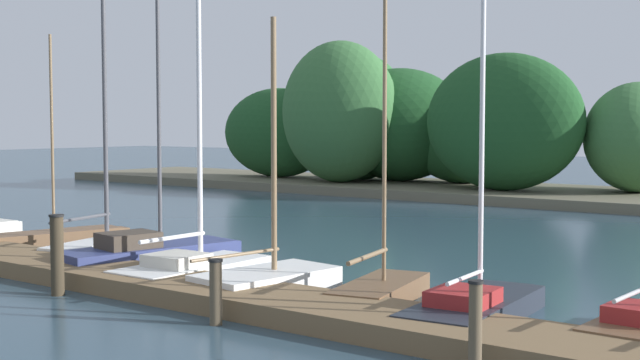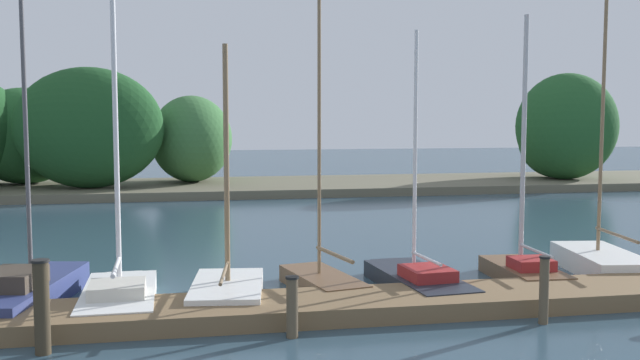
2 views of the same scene
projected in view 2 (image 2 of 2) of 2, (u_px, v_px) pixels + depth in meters
dock_pier at (175, 314)px, 13.05m from camera, size 24.13×1.80×0.35m
far_shore at (104, 138)px, 35.18m from camera, size 58.76×8.07×7.12m
sailboat_3 at (28, 287)px, 14.27m from camera, size 2.00×4.40×7.91m
sailboat_4 at (119, 290)px, 14.15m from camera, size 1.46×3.73×7.68m
sailboat_5 at (228, 289)px, 14.47m from camera, size 1.73×3.37×5.24m
sailboat_6 at (321, 276)px, 15.54m from camera, size 1.59×3.04×7.31m
sailboat_7 at (417, 278)px, 15.59m from camera, size 1.59×3.91×5.66m
sailboat_8 at (523, 266)px, 16.41m from camera, size 1.23×2.98×6.09m
sailboat_9 at (599, 258)px, 17.39m from camera, size 1.83×3.54×7.23m
mooring_piling_2 at (42, 307)px, 11.33m from camera, size 0.28×0.28×1.54m
mooring_piling_3 at (292, 307)px, 12.20m from camera, size 0.23×0.23×1.07m
mooring_piling_4 at (544, 290)px, 13.01m from camera, size 0.20×0.20×1.26m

